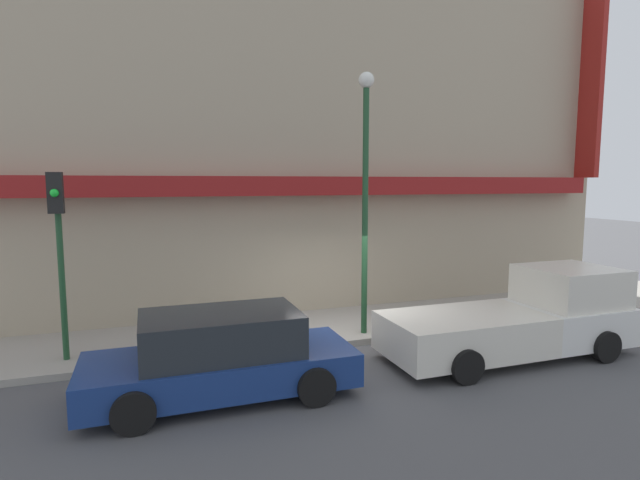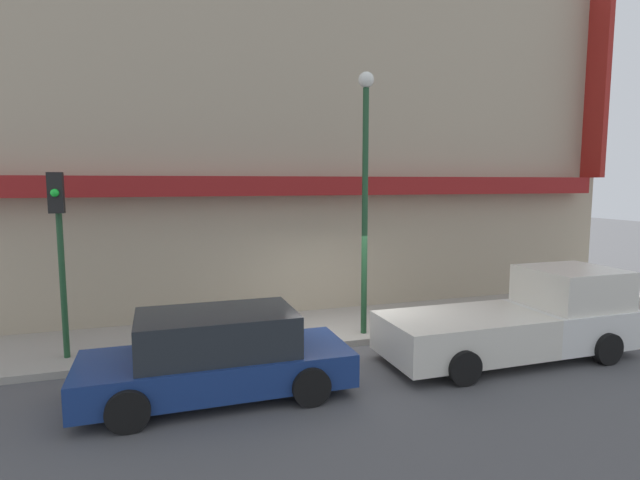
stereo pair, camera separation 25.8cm
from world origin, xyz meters
TOP-DOWN VIEW (x-y plane):
  - ground_plane at (0.00, 0.00)m, footprint 80.00×80.00m
  - sidewalk at (0.00, 1.46)m, footprint 36.00×2.91m
  - building at (0.02, 4.39)m, footprint 19.80×3.80m
  - pickup_truck at (3.32, -1.68)m, footprint 5.54×2.13m
  - parked_car at (-3.18, -1.68)m, footprint 4.64×2.01m
  - fire_hydrant at (-2.36, 0.63)m, footprint 0.21×0.21m
  - street_lamp at (0.52, 0.47)m, footprint 0.36×0.36m
  - traffic_light at (-5.96, 0.74)m, footprint 0.28×0.42m

SIDE VIEW (x-z plane):
  - ground_plane at x=0.00m, z-range 0.00..0.00m
  - sidewalk at x=0.00m, z-range 0.00..0.15m
  - fire_hydrant at x=-2.36m, z-range 0.15..0.77m
  - parked_car at x=-3.18m, z-range -0.02..1.48m
  - pickup_truck at x=3.32m, z-range -0.13..1.73m
  - traffic_light at x=-5.96m, z-range 0.85..4.64m
  - street_lamp at x=0.52m, z-range 0.86..6.94m
  - building at x=0.02m, z-range -0.33..10.17m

